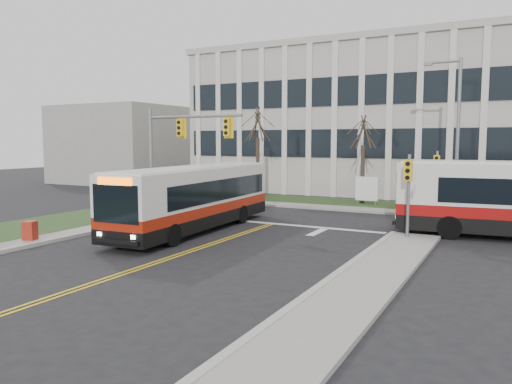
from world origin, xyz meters
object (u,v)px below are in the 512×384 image
(streetlight, at_px, (455,127))
(bus_main, at_px, (195,199))
(directory_sign, at_px, (367,189))
(newspaper_box_red, at_px, (30,232))

(streetlight, height_order, bus_main, streetlight)
(streetlight, height_order, directory_sign, streetlight)
(directory_sign, bearing_deg, newspaper_box_red, -117.03)
(streetlight, distance_m, bus_main, 16.08)
(streetlight, bearing_deg, bus_main, -132.30)
(streetlight, relative_size, directory_sign, 4.60)
(directory_sign, bearing_deg, streetlight, -13.23)
(bus_main, height_order, newspaper_box_red, bus_main)
(directory_sign, distance_m, bus_main, 13.83)
(directory_sign, height_order, bus_main, bus_main)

